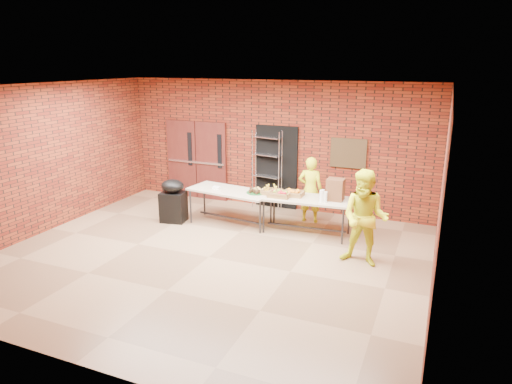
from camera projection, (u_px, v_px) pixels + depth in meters
room at (206, 176)px, 8.34m from camera, size 8.08×7.08×3.28m
double_doors at (197, 160)px, 12.36m from camera, size 1.78×0.12×2.10m
dark_doorway at (276, 167)px, 11.53m from camera, size 1.10×0.06×2.10m
bronze_plaque at (348, 153)px, 10.71m from camera, size 0.85×0.04×0.70m
wire_rack at (267, 170)px, 11.49m from camera, size 0.76×0.39×1.99m
table_left at (230, 193)px, 10.41m from camera, size 2.05×1.07×0.80m
table_right at (307, 201)px, 9.80m from camera, size 2.01×0.94×0.80m
basket_bananas at (272, 192)px, 10.05m from camera, size 0.42×0.32×0.13m
basket_oranges at (294, 193)px, 9.92m from camera, size 0.42×0.33×0.13m
basket_apples at (280, 194)px, 9.86m from camera, size 0.46×0.36×0.14m
muffin_tray at (256, 191)px, 10.15m from camera, size 0.44×0.44×0.11m
napkin_box at (216, 188)px, 10.48m from camera, size 0.16×0.11×0.05m
coffee_dispenser at (335, 190)px, 9.58m from camera, size 0.35×0.31×0.46m
cup_stack_front at (322, 196)px, 9.47m from camera, size 0.09×0.09×0.26m
cup_stack_mid at (325, 197)px, 9.47m from camera, size 0.07×0.07×0.22m
cup_stack_back at (323, 195)px, 9.63m from camera, size 0.07×0.07×0.22m
covered_grill at (173, 201)px, 10.62m from camera, size 0.63×0.56×1.01m
volunteer_woman at (310, 190)px, 10.53m from camera, size 0.59×0.42×1.55m
volunteer_man at (365, 218)px, 8.25m from camera, size 0.94×0.77×1.79m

